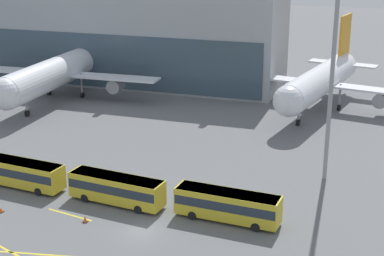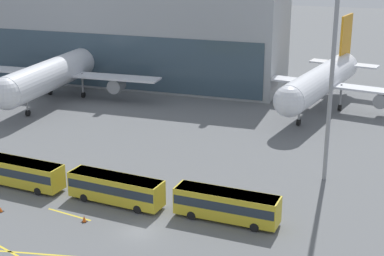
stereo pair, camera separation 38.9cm
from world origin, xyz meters
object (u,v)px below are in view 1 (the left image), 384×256
Objects in this scene: airliner_at_gate_near at (61,70)px; floodlight_mast at (336,24)px; shuttle_bus_0 at (21,172)px; shuttle_bus_2 at (227,204)px; traffic_cone_0 at (85,219)px; traffic_cone_1 at (1,210)px; airliner_at_gate_far at (321,80)px; shuttle_bus_1 at (116,188)px.

floodlight_mast reaches higher than airliner_at_gate_near.
shuttle_bus_0 and shuttle_bus_2 have the same top height.
traffic_cone_1 is at bearing -175.27° from traffic_cone_0.
traffic_cone_0 is at bearing -156.07° from shuttle_bus_2.
floodlight_mast is (4.53, -32.54, 14.60)m from airliner_at_gate_far.
floodlight_mast is at bearing 27.91° from shuttle_bus_0.
airliner_at_gate_near is at bearing -69.62° from airliner_at_gate_far.
shuttle_bus_2 is at bearing 13.97° from traffic_cone_1.
traffic_cone_1 is (-24.98, -6.22, -1.70)m from shuttle_bus_2.
floodlight_mast is at bearing 63.76° from shuttle_bus_2.
floodlight_mast is at bearing 63.16° from airliner_at_gate_near.
shuttle_bus_1 is at bearing -176.63° from shuttle_bus_2.
shuttle_bus_1 is 20.28× the size of traffic_cone_1.
floodlight_mast is (52.77, -24.71, 14.53)m from airliner_at_gate_near.
shuttle_bus_1 is at bearing 28.81° from traffic_cone_1.
shuttle_bus_0 is 13.47m from shuttle_bus_1.
airliner_at_gate_far is 56.61m from shuttle_bus_0.
shuttle_bus_2 reaches higher than traffic_cone_1.
shuttle_bus_0 is 1.00× the size of shuttle_bus_2.
airliner_at_gate_far is 3.19× the size of shuttle_bus_2.
traffic_cone_1 is at bearing -147.57° from floodlight_mast.
airliner_at_gate_near is at bearing 141.54° from shuttle_bus_2.
shuttle_bus_0 reaches higher than traffic_cone_0.
shuttle_bus_0 is 13.73m from traffic_cone_0.
airliner_at_gate_near reaches higher than airliner_at_gate_far.
traffic_cone_1 is at bearing 20.50° from airliner_at_gate_near.
shuttle_bus_1 is (13.45, -0.63, 0.00)m from shuttle_bus_0.
floodlight_mast is at bearing 40.55° from shuttle_bus_1.
shuttle_bus_0 and shuttle_bus_1 have the same top height.
traffic_cone_1 is (-33.86, -21.51, -19.71)m from floodlight_mast.
airliner_at_gate_near is at bearing 133.70° from shuttle_bus_1.
traffic_cone_0 is (12.19, -6.12, -1.61)m from shuttle_bus_0.
airliner_at_gate_near is 54.18m from traffic_cone_0.
shuttle_bus_0 is 26.91m from shuttle_bus_2.
traffic_cone_0 is at bearing 30.99° from airliner_at_gate_near.
traffic_cone_0 is (-14.71, -5.37, -1.61)m from shuttle_bus_2.
airliner_at_gate_far is at bearing 97.47° from airliner_at_gate_near.
airliner_at_gate_near reaches higher than shuttle_bus_1.
floodlight_mast is at bearing 19.10° from airliner_at_gate_far.
shuttle_bus_1 is 1.01× the size of shuttle_bus_2.
floodlight_mast is (22.33, 15.17, 18.01)m from shuttle_bus_1.
traffic_cone_0 is at bearing -8.55° from airliner_at_gate_far.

